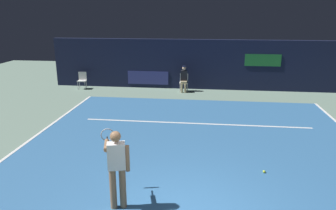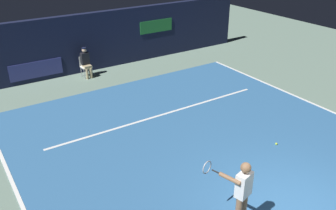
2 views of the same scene
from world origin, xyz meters
name	(u,v)px [view 2 (image 2 of 2)]	position (x,y,z in m)	size (l,w,h in m)	color
ground_plane	(191,137)	(0.00, 4.07, 0.00)	(31.72, 31.72, 0.00)	slate
court_surface	(191,137)	(0.00, 4.07, 0.01)	(10.59, 10.14, 0.01)	#336699
line_sideline_left	(301,98)	(5.24, 4.07, 0.01)	(0.10, 10.14, 0.01)	white
line_sideline_right	(19,197)	(-5.24, 4.07, 0.01)	(0.10, 10.14, 0.01)	white
line_service	(161,115)	(0.00, 5.85, 0.01)	(8.26, 0.10, 0.01)	white
back_wall	(95,41)	(0.00, 11.51, 1.30)	(15.84, 0.33, 2.60)	#141933
tennis_player	(242,192)	(-1.43, 0.41, 0.99)	(0.80, 0.93, 1.73)	#8C6647
line_judge_on_chair	(86,62)	(-0.79, 10.75, 0.69)	(0.45, 0.54, 1.32)	white
tennis_ball	(276,144)	(1.88, 2.29, 0.05)	(0.07, 0.07, 0.07)	#CCE033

